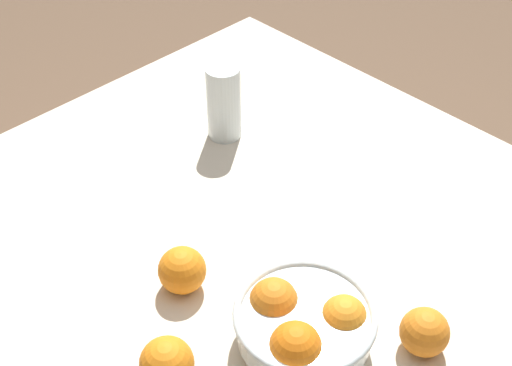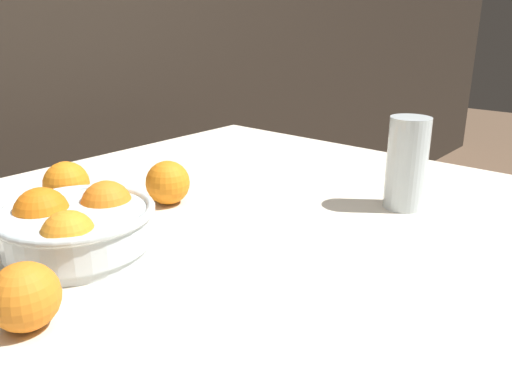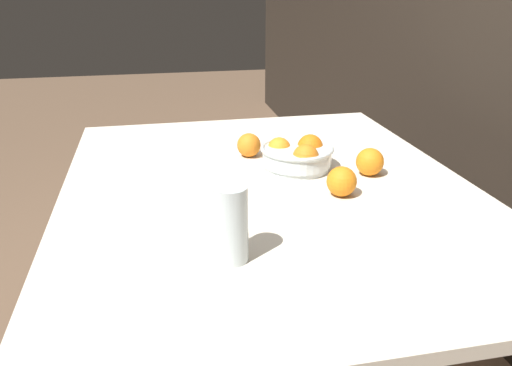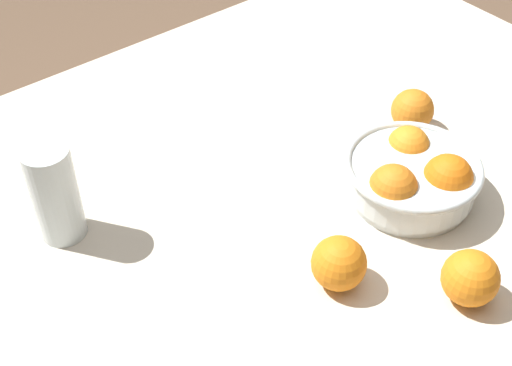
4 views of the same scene
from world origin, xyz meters
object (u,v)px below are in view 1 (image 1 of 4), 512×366
(fruit_bowl, at_px, (304,325))
(orange_loose_near_bowl, at_px, (167,364))
(orange_loose_front, at_px, (424,332))
(orange_loose_aside, at_px, (182,270))
(juice_glass, at_px, (224,106))

(fruit_bowl, distance_m, orange_loose_near_bowl, 0.21)
(orange_loose_near_bowl, bearing_deg, orange_loose_front, -126.08)
(orange_loose_near_bowl, bearing_deg, orange_loose_aside, -47.17)
(fruit_bowl, xyz_separation_m, juice_glass, (0.46, -0.27, 0.03))
(orange_loose_near_bowl, height_order, orange_loose_aside, same)
(fruit_bowl, relative_size, orange_loose_near_bowl, 2.72)
(juice_glass, bearing_deg, fruit_bowl, 149.87)
(fruit_bowl, bearing_deg, orange_loose_near_bowl, 63.98)
(orange_loose_near_bowl, distance_m, orange_loose_aside, 0.17)
(fruit_bowl, height_order, orange_loose_front, fruit_bowl)
(juice_glass, distance_m, orange_loose_front, 0.61)
(juice_glass, xyz_separation_m, orange_loose_front, (-0.59, 0.15, -0.03))
(orange_loose_front, distance_m, orange_loose_aside, 0.38)
(fruit_bowl, distance_m, orange_loose_front, 0.18)
(juice_glass, distance_m, orange_loose_aside, 0.41)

